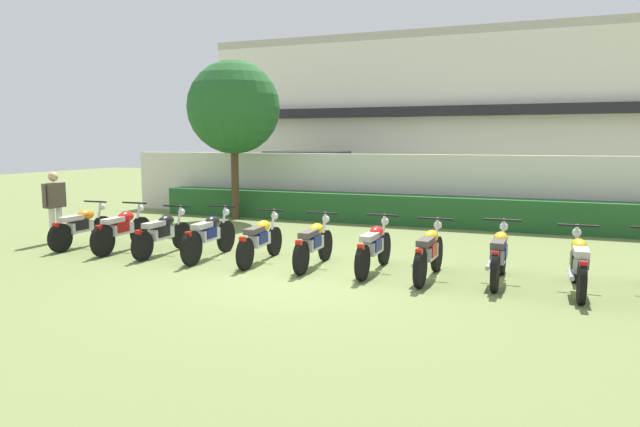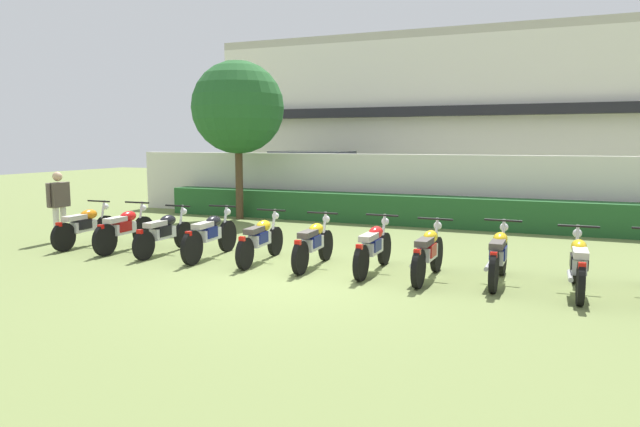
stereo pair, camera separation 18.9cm
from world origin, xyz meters
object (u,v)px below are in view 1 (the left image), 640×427
Objects in this scene: inspector_person at (55,201)px; motorcycle_in_row_1 at (122,229)px; motorcycle_in_row_8 at (499,255)px; motorcycle_in_row_9 at (579,263)px; parked_car at (311,178)px; motorcycle_in_row_2 at (162,233)px; motorcycle_in_row_5 at (314,243)px; motorcycle_in_row_3 at (209,235)px; tree_near_inspector at (234,108)px; motorcycle_in_row_4 at (260,239)px; motorcycle_in_row_6 at (374,247)px; motorcycle_in_row_0 at (81,227)px; motorcycle_in_row_7 at (429,252)px.

motorcycle_in_row_1 is at bearing -8.80° from inspector_person.
motorcycle_in_row_8 reaches higher than motorcycle_in_row_9.
parked_car is 2.47× the size of motorcycle_in_row_2.
motorcycle_in_row_5 is 6.37m from inspector_person.
inspector_person is at bearing 82.86° from motorcycle_in_row_3.
tree_near_inspector is 2.33× the size of motorcycle_in_row_9.
motorcycle_in_row_2 is 3.24m from motorcycle_in_row_5.
motorcycle_in_row_3 is at bearing 88.88° from motorcycle_in_row_4.
motorcycle_in_row_2 is 4.35m from motorcycle_in_row_6.
motorcycle_in_row_8 is (8.51, 0.05, 0.01)m from motorcycle_in_row_0.
motorcycle_in_row_9 reaches higher than motorcycle_in_row_4.
motorcycle_in_row_4 is 5.30m from inspector_person.
motorcycle_in_row_1 is 1.00× the size of motorcycle_in_row_7.
motorcycle_in_row_5 is at bearing -91.63° from motorcycle_in_row_1.
motorcycle_in_row_1 is at bearing -92.65° from motorcycle_in_row_0.
motorcycle_in_row_3 is at bearing -90.94° from motorcycle_in_row_0.
motorcycle_in_row_3 is at bearing 91.56° from motorcycle_in_row_6.
inspector_person is (-4.19, 0.30, 0.46)m from motorcycle_in_row_3.
parked_car is at bearing -9.97° from motorcycle_in_row_0.
motorcycle_in_row_0 is 7.42m from motorcycle_in_row_7.
motorcycle_in_row_5 is (4.48, -5.08, -2.75)m from tree_near_inspector.
parked_car is at bearing 13.52° from motorcycle_in_row_4.
motorcycle_in_row_1 is 0.95× the size of motorcycle_in_row_9.
motorcycle_in_row_8 is 1.20× the size of inspector_person.
motorcycle_in_row_4 is at bearing 87.57° from motorcycle_in_row_9.
motorcycle_in_row_6 is at bearing -92.22° from motorcycle_in_row_3.
motorcycle_in_row_4 is at bearing -2.91° from inspector_person.
motorcycle_in_row_7 is 1.10m from motorcycle_in_row_8.
motorcycle_in_row_7 is 1.17× the size of inspector_person.
motorcycle_in_row_5 is 2.09m from motorcycle_in_row_7.
parked_car is 2.43× the size of motorcycle_in_row_8.
parked_car is 2.31× the size of motorcycle_in_row_3.
motorcycle_in_row_0 is 6.44m from motorcycle_in_row_6.
motorcycle_in_row_5 is (1.08, -0.02, 0.00)m from motorcycle_in_row_4.
motorcycle_in_row_9 is at bearing -97.50° from motorcycle_in_row_8.
motorcycle_in_row_4 is at bearing 89.62° from motorcycle_in_row_7.
motorcycle_in_row_2 is at bearing 89.29° from motorcycle_in_row_5.
motorcycle_in_row_4 is at bearing -90.42° from motorcycle_in_row_0.
motorcycle_in_row_2 is 1.01× the size of motorcycle_in_row_7.
motorcycle_in_row_3 is at bearing 90.75° from motorcycle_in_row_7.
inspector_person is at bearing 89.42° from motorcycle_in_row_7.
motorcycle_in_row_6 is (1.11, 0.03, 0.00)m from motorcycle_in_row_5.
motorcycle_in_row_0 is at bearing 91.29° from motorcycle_in_row_7.
motorcycle_in_row_8 is at bearing -90.41° from motorcycle_in_row_0.
tree_near_inspector is at bearing 40.17° from motorcycle_in_row_5.
motorcycle_in_row_0 is at bearing 87.36° from motorcycle_in_row_4.
motorcycle_in_row_8 is (5.34, 0.06, -0.00)m from motorcycle_in_row_3.
parked_car is 9.42m from motorcycle_in_row_0.
inspector_person is at bearing 83.69° from motorcycle_in_row_2.
motorcycle_in_row_1 reaches higher than motorcycle_in_row_8.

